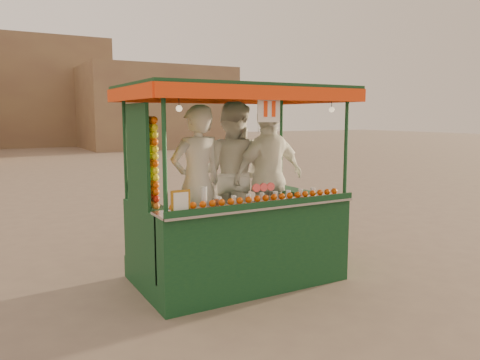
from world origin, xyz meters
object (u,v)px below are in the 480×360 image
vendor_right (269,177)px  vendor_middle (232,174)px  juice_cart (234,221)px  vendor_left (197,183)px

vendor_right → vendor_middle: bearing=-44.4°
juice_cart → vendor_left: 0.63m
vendor_left → vendor_middle: vendor_middle is taller
vendor_left → vendor_right: (1.07, 0.08, -0.00)m
juice_cart → vendor_left: size_ratio=1.39×
vendor_left → vendor_right: 1.08m
juice_cart → vendor_middle: size_ratio=1.35×
juice_cart → vendor_middle: bearing=63.7°
juice_cart → vendor_left: juice_cart is taller
vendor_middle → vendor_right: bearing=-173.0°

